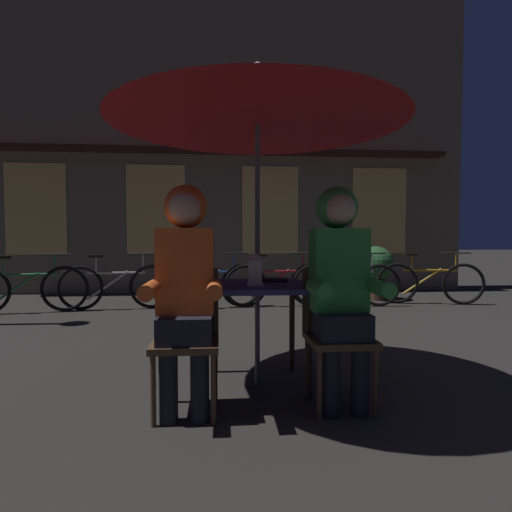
# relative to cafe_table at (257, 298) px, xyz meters

# --- Properties ---
(ground_plane) EXTENTS (60.00, 60.00, 0.00)m
(ground_plane) POSITION_rel_cafe_table_xyz_m (0.00, 0.00, -0.64)
(ground_plane) COLOR #2D2B28
(cafe_table) EXTENTS (0.72, 0.72, 0.74)m
(cafe_table) POSITION_rel_cafe_table_xyz_m (0.00, 0.00, 0.00)
(cafe_table) COLOR navy
(cafe_table) RESTS_ON ground_plane
(patio_umbrella) EXTENTS (2.10, 2.10, 2.31)m
(patio_umbrella) POSITION_rel_cafe_table_xyz_m (0.00, 0.00, 1.42)
(patio_umbrella) COLOR #4C4C51
(patio_umbrella) RESTS_ON ground_plane
(lantern) EXTENTS (0.11, 0.11, 0.23)m
(lantern) POSITION_rel_cafe_table_xyz_m (-0.03, -0.11, 0.22)
(lantern) COLOR white
(lantern) RESTS_ON cafe_table
(chair_left) EXTENTS (0.40, 0.40, 0.87)m
(chair_left) POSITION_rel_cafe_table_xyz_m (-0.48, -0.37, -0.15)
(chair_left) COLOR #513823
(chair_left) RESTS_ON ground_plane
(chair_right) EXTENTS (0.40, 0.40, 0.87)m
(chair_right) POSITION_rel_cafe_table_xyz_m (0.48, -0.37, -0.15)
(chair_right) COLOR #513823
(chair_right) RESTS_ON ground_plane
(person_left_hooded) EXTENTS (0.45, 0.56, 1.40)m
(person_left_hooded) POSITION_rel_cafe_table_xyz_m (-0.48, -0.43, 0.21)
(person_left_hooded) COLOR black
(person_left_hooded) RESTS_ON ground_plane
(person_right_hooded) EXTENTS (0.45, 0.56, 1.40)m
(person_right_hooded) POSITION_rel_cafe_table_xyz_m (0.48, -0.43, 0.21)
(person_right_hooded) COLOR black
(person_right_hooded) RESTS_ON ground_plane
(shopfront_building) EXTENTS (10.00, 0.93, 6.20)m
(shopfront_building) POSITION_rel_cafe_table_xyz_m (-0.37, 5.40, 2.45)
(shopfront_building) COLOR #6B5B4C
(shopfront_building) RESTS_ON ground_plane
(bicycle_nearest) EXTENTS (1.67, 0.30, 0.84)m
(bicycle_nearest) POSITION_rel_cafe_table_xyz_m (-3.01, 3.13, -0.29)
(bicycle_nearest) COLOR black
(bicycle_nearest) RESTS_ON ground_plane
(bicycle_second) EXTENTS (1.68, 0.16, 0.84)m
(bicycle_second) POSITION_rel_cafe_table_xyz_m (-1.80, 3.31, -0.29)
(bicycle_second) COLOR black
(bicycle_second) RESTS_ON ground_plane
(bicycle_third) EXTENTS (1.65, 0.43, 0.84)m
(bicycle_third) POSITION_rel_cafe_table_xyz_m (-0.43, 3.28, -0.29)
(bicycle_third) COLOR black
(bicycle_third) RESTS_ON ground_plane
(bicycle_fourth) EXTENTS (1.68, 0.16, 0.84)m
(bicycle_fourth) POSITION_rel_cafe_table_xyz_m (0.64, 3.35, -0.29)
(bicycle_fourth) COLOR black
(bicycle_fourth) RESTS_ON ground_plane
(bicycle_fifth) EXTENTS (1.68, 0.19, 0.84)m
(bicycle_fifth) POSITION_rel_cafe_table_xyz_m (1.69, 3.25, -0.29)
(bicycle_fifth) COLOR black
(bicycle_fifth) RESTS_ON ground_plane
(bicycle_furthest) EXTENTS (1.65, 0.41, 0.84)m
(bicycle_furthest) POSITION_rel_cafe_table_xyz_m (3.09, 3.36, -0.29)
(bicycle_furthest) COLOR black
(bicycle_furthest) RESTS_ON ground_plane
(book) EXTENTS (0.22, 0.18, 0.02)m
(book) POSITION_rel_cafe_table_xyz_m (0.14, 0.14, 0.11)
(book) COLOR black
(book) RESTS_ON cafe_table
(potted_plant) EXTENTS (0.60, 0.60, 0.92)m
(potted_plant) POSITION_rel_cafe_table_xyz_m (2.41, 3.90, -0.09)
(potted_plant) COLOR brown
(potted_plant) RESTS_ON ground_plane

